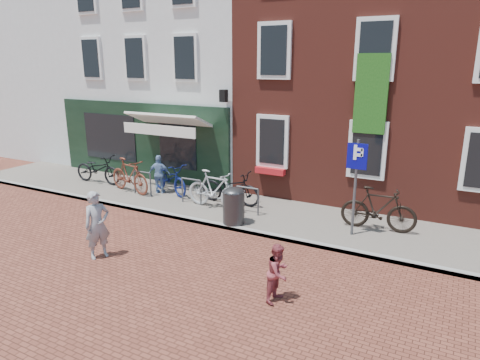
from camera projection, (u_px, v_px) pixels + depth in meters
The scene contains 16 objects.
ground at pixel (212, 227), 11.98m from camera, with size 80.00×80.00×0.00m, color brown.
sidewalk at pixel (267, 215), 12.79m from camera, with size 24.00×3.00×0.10m, color slate.
building_stucco at pixel (197, 61), 19.00m from camera, with size 8.00×8.00×9.00m, color silver.
building_brick_mid at pixel (356, 47), 15.70m from camera, with size 6.00×8.00×10.00m, color maroon.
filler_left at pixel (78, 61), 22.39m from camera, with size 7.00×8.00×9.00m, color silver.
litter_bin at pixel (234, 204), 11.82m from camera, with size 0.60×0.60×1.11m.
parking_sign at pixel (356, 172), 10.74m from camera, with size 0.50×0.07×2.52m.
woman at pixel (97, 225), 9.92m from camera, with size 0.59×0.39×1.62m, color gray.
boy at pixel (278, 273), 8.14m from camera, with size 0.57×0.44×1.17m, color #91383F.
cafe_person at pixel (159, 174), 14.57m from camera, with size 0.78×0.32×1.33m, color #6D8BB7.
bicycle_0 at pixel (98, 169), 15.85m from camera, with size 0.71×2.03×1.07m, color black.
bicycle_1 at pixel (129, 176), 14.70m from camera, with size 0.56×1.97×1.18m, color #60281A.
bicycle_2 at pixel (170, 178), 14.62m from camera, with size 0.71×2.03×1.07m, color navy.
bicycle_3 at pixel (215, 190), 13.09m from camera, with size 0.56×1.97×1.18m, color #B2B3B5.
bicycle_4 at pixel (231, 187), 13.52m from camera, with size 0.71×2.03×1.07m, color black.
bicycle_5 at pixel (378, 209), 11.36m from camera, with size 0.56×1.97×1.18m, color black.
Camera 1 is at (5.94, -9.52, 4.46)m, focal length 31.94 mm.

